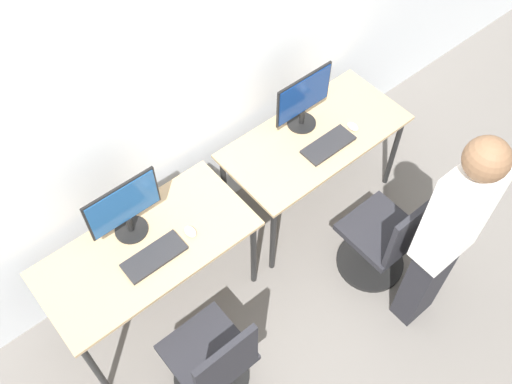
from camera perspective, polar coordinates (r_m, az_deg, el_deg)
ground_plane at (r=4.09m, az=1.14°, el=-8.53°), size 20.00×20.00×0.00m
wall_back at (r=3.35m, az=-7.03°, el=11.76°), size 12.00×0.05×2.80m
desk_left at (r=3.47m, az=-10.73°, el=-6.15°), size 1.29×0.63×0.75m
monitor_left at (r=3.30m, az=-13.02°, el=-1.61°), size 0.45×0.20×0.42m
keyboard_left at (r=3.35m, az=-10.15°, el=-6.38°), size 0.37×0.16×0.02m
mouse_left at (r=3.40m, az=-6.58°, el=-3.95°), size 0.06×0.09×0.03m
office_chair_left at (r=3.46m, az=-4.28°, el=-16.72°), size 0.48×0.48×0.90m
desk_right at (r=3.94m, az=5.89°, el=4.85°), size 1.29×0.63×0.75m
monitor_right at (r=3.78m, az=4.77°, el=9.22°), size 0.45×0.20×0.42m
keyboard_right at (r=3.82m, az=7.24°, el=4.69°), size 0.37×0.16×0.02m
mouse_right at (r=3.94m, az=9.65°, el=6.48°), size 0.06×0.09×0.03m
office_chair_right at (r=3.90m, az=12.71°, el=-4.80°), size 0.48×0.48×0.90m
person_right at (r=3.33m, az=18.62°, el=-4.08°), size 0.36×0.23×1.72m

